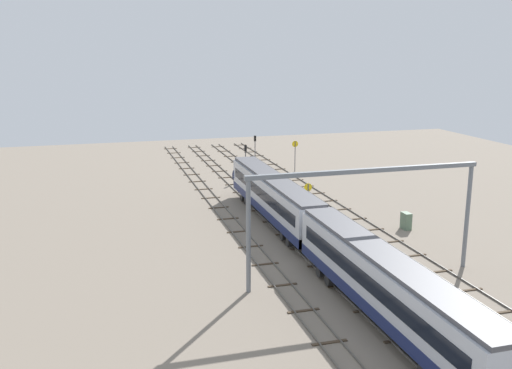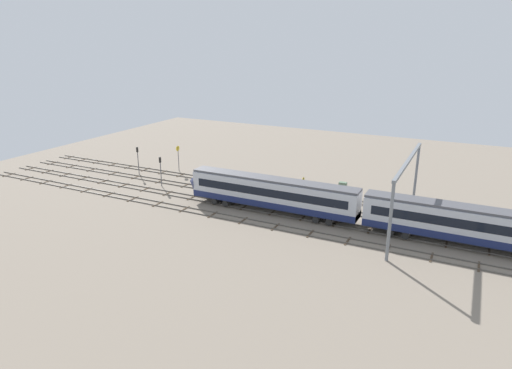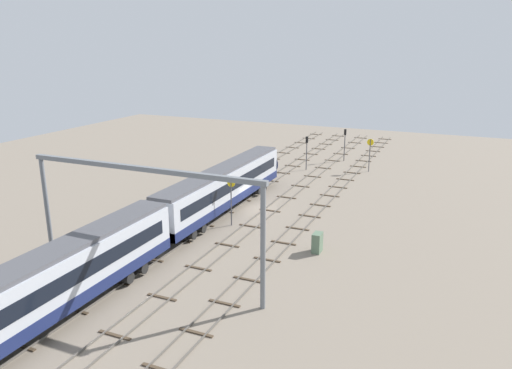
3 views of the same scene
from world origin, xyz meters
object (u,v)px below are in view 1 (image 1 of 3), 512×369
object	(u,v)px
relay_cabinet	(406,221)
speed_sign_mid_trackside	(295,151)
speed_sign_near_foreground	(308,200)
train	(314,230)
signal_light_trackside_departure	(246,157)
signal_light_trackside_approach	(255,147)
overhead_gantry	(365,196)

from	to	relation	value
relay_cabinet	speed_sign_mid_trackside	bearing A→B (deg)	2.66
speed_sign_near_foreground	train	bearing A→B (deg)	162.44
speed_sign_near_foreground	signal_light_trackside_departure	world-z (taller)	signal_light_trackside_departure
train	speed_sign_mid_trackside	world-z (taller)	train
speed_sign_near_foreground	signal_light_trackside_departure	distance (m)	24.54
signal_light_trackside_approach	train	bearing A→B (deg)	171.37
speed_sign_near_foreground	signal_light_trackside_departure	size ratio (longest dim) A/B	0.99
train	speed_sign_near_foreground	distance (m)	8.71
signal_light_trackside_departure	speed_sign_mid_trackside	bearing A→B (deg)	-72.50
speed_sign_near_foreground	speed_sign_mid_trackside	size ratio (longest dim) A/B	1.03
overhead_gantry	speed_sign_mid_trackside	size ratio (longest dim) A/B	4.18
signal_light_trackside_departure	overhead_gantry	bearing A→B (deg)	179.43
signal_light_trackside_departure	relay_cabinet	world-z (taller)	signal_light_trackside_departure
speed_sign_mid_trackside	signal_light_trackside_departure	bearing A→B (deg)	107.50
overhead_gantry	speed_sign_mid_trackside	bearing A→B (deg)	-12.26
train	speed_sign_mid_trackside	distance (m)	37.18
speed_sign_near_foreground	signal_light_trackside_departure	bearing A→B (deg)	0.21
train	speed_sign_near_foreground	world-z (taller)	train
train	signal_light_trackside_departure	bearing A→B (deg)	-4.41
overhead_gantry	relay_cabinet	size ratio (longest dim) A/B	11.19
train	signal_light_trackside_departure	distance (m)	32.93
train	relay_cabinet	size ratio (longest dim) A/B	28.58
train	speed_sign_near_foreground	xyz separation A→B (m)	(8.29, -2.62, 0.45)
speed_sign_mid_trackside	signal_light_trackside_departure	distance (m)	8.90
speed_sign_near_foreground	speed_sign_mid_trackside	world-z (taller)	speed_sign_near_foreground
relay_cabinet	signal_light_trackside_approach	bearing A→B (deg)	10.05
signal_light_trackside_approach	speed_sign_near_foreground	bearing A→B (deg)	173.75
speed_sign_mid_trackside	signal_light_trackside_approach	size ratio (longest dim) A/B	0.95
signal_light_trackside_approach	relay_cabinet	distance (m)	35.90
signal_light_trackside_approach	relay_cabinet	xyz separation A→B (m)	(-35.27, -6.25, -2.35)
train	signal_light_trackside_approach	bearing A→B (deg)	-8.63
overhead_gantry	signal_light_trackside_departure	distance (m)	38.28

